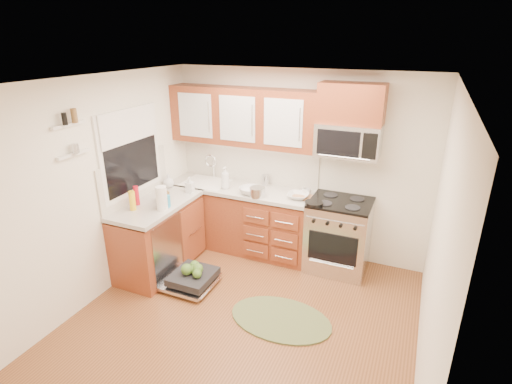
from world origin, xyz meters
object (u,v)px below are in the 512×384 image
at_px(skillet, 314,203).
at_px(paper_towel_roll, 162,198).
at_px(range, 338,235).
at_px(stock_pot, 257,192).
at_px(rug, 281,319).
at_px(microwave, 348,140).
at_px(sink, 206,191).
at_px(cutting_board, 303,196).
at_px(bowl_a, 298,196).
at_px(upper_cabinets, 243,117).
at_px(cup, 306,192).
at_px(bowl_b, 250,191).
at_px(dishwasher, 191,279).

height_order(skillet, paper_towel_roll, paper_towel_roll).
height_order(range, stock_pot, stock_pot).
bearing_deg(rug, microwave, 77.64).
bearing_deg(rug, sink, 141.76).
distance_m(cutting_board, bowl_a, 0.08).
height_order(upper_cabinets, cup, upper_cabinets).
height_order(upper_cabinets, bowl_b, upper_cabinets).
distance_m(range, sink, 1.96).
bearing_deg(dishwasher, bowl_a, 46.98).
height_order(dishwasher, rug, dishwasher).
xyz_separation_m(range, bowl_b, (-1.17, -0.16, 0.49)).
xyz_separation_m(range, paper_towel_roll, (-1.93, -1.04, 0.59)).
relative_size(skillet, cutting_board, 0.74).
bearing_deg(microwave, rug, -102.36).
bearing_deg(paper_towel_roll, rug, -8.65).
bearing_deg(paper_towel_roll, cutting_board, 36.30).
bearing_deg(cutting_board, range, -1.07).
relative_size(microwave, paper_towel_roll, 2.63).
xyz_separation_m(cutting_board, bowl_b, (-0.67, -0.17, 0.03)).
distance_m(upper_cabinets, paper_towel_roll, 1.53).
distance_m(skillet, bowl_a, 0.32).
bearing_deg(upper_cabinets, bowl_b, -52.60).
bearing_deg(stock_pot, bowl_b, 158.66).
bearing_deg(skillet, upper_cabinets, 160.65).
relative_size(rug, stock_pot, 5.43).
relative_size(microwave, bowl_a, 2.83).
xyz_separation_m(range, cup, (-0.48, 0.09, 0.50)).
relative_size(upper_cabinets, sink, 3.31).
distance_m(upper_cabinets, cutting_board, 1.31).
distance_m(stock_pot, bowl_b, 0.13).
bearing_deg(sink, skillet, -8.28).
xyz_separation_m(range, skillet, (-0.28, -0.25, 0.50)).
height_order(upper_cabinets, skillet, upper_cabinets).
relative_size(dishwasher, cup, 6.08).
relative_size(paper_towel_roll, cup, 2.51).
height_order(dishwasher, cutting_board, cutting_board).
height_order(rug, bowl_b, bowl_b).
bearing_deg(upper_cabinets, rug, -52.57).
bearing_deg(cup, bowl_b, -159.65).
distance_m(microwave, skillet, 0.86).
distance_m(microwave, sink, 2.13).
distance_m(sink, bowl_b, 0.79).
height_order(upper_cabinets, cutting_board, upper_cabinets).
bearing_deg(sink, bowl_a, -2.08).
xyz_separation_m(rug, bowl_b, (-0.86, 1.13, 0.96)).
xyz_separation_m(microwave, paper_towel_roll, (-1.93, -1.16, -0.63)).
relative_size(bowl_a, cup, 2.34).
distance_m(skillet, paper_towel_roll, 1.83).
distance_m(dishwasher, stock_pot, 1.37).
height_order(rug, bowl_a, bowl_a).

